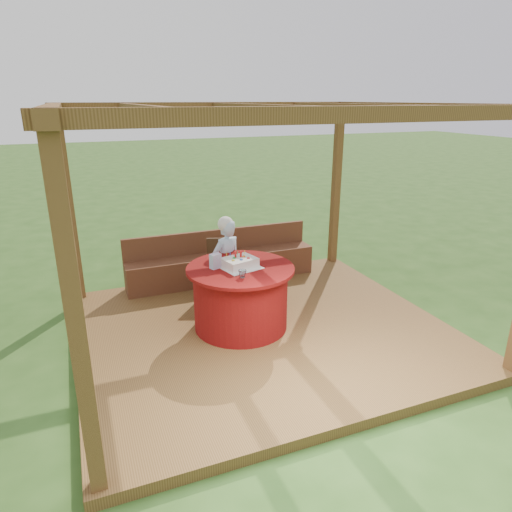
% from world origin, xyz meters
% --- Properties ---
extents(ground, '(60.00, 60.00, 0.00)m').
position_xyz_m(ground, '(0.00, 0.00, 0.00)').
color(ground, '#294D19').
rests_on(ground, ground).
extents(deck, '(4.50, 4.00, 0.12)m').
position_xyz_m(deck, '(0.00, 0.00, 0.06)').
color(deck, brown).
rests_on(deck, ground).
extents(pergola, '(4.50, 4.00, 2.72)m').
position_xyz_m(pergola, '(0.00, 0.00, 2.41)').
color(pergola, brown).
rests_on(pergola, deck).
extents(bench, '(3.00, 0.42, 0.80)m').
position_xyz_m(bench, '(0.00, 1.72, 0.38)').
color(bench, brown).
rests_on(bench, deck).
extents(table, '(1.33, 1.33, 0.81)m').
position_xyz_m(table, '(-0.26, 0.12, 0.53)').
color(table, maroon).
rests_on(table, deck).
extents(chair, '(0.49, 0.49, 0.83)m').
position_xyz_m(chair, '(-0.18, 1.22, 0.57)').
color(chair, '#3B2312').
rests_on(chair, deck).
extents(elderly_woman, '(0.53, 0.44, 1.29)m').
position_xyz_m(elderly_woman, '(-0.23, 0.77, 0.77)').
color(elderly_woman, '#9AC3E5').
rests_on(elderly_woman, deck).
extents(birthday_cake, '(0.54, 0.54, 0.19)m').
position_xyz_m(birthday_cake, '(-0.27, 0.13, 0.99)').
color(birthday_cake, white).
rests_on(birthday_cake, table).
extents(gift_bag, '(0.15, 0.12, 0.18)m').
position_xyz_m(gift_bag, '(-0.55, 0.20, 1.02)').
color(gift_bag, '#E795C2').
rests_on(gift_bag, table).
extents(drinking_glass, '(0.10, 0.10, 0.09)m').
position_xyz_m(drinking_glass, '(-0.35, -0.20, 0.97)').
color(drinking_glass, white).
rests_on(drinking_glass, table).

